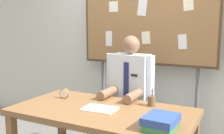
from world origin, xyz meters
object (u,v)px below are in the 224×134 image
object	(u,v)px
desk	(102,119)
desk_clock	(64,94)
book_stack	(161,122)
open_notebook	(100,109)
person	(130,103)
bulletin_board	(147,25)
pen_holder	(151,101)

from	to	relation	value
desk	desk_clock	xyz separation A→B (m)	(-0.51, 0.13, 0.14)
book_stack	desk_clock	bearing A→B (deg)	162.92
desk_clock	open_notebook	bearing A→B (deg)	-16.44
desk	person	size ratio (longest dim) A/B	1.16
bulletin_board	pen_holder	size ratio (longest dim) A/B	12.57
bulletin_board	desk	bearing A→B (deg)	-90.00
bulletin_board	book_stack	world-z (taller)	bulletin_board
person	desk_clock	bearing A→B (deg)	-136.58
book_stack	pen_holder	size ratio (longest dim) A/B	1.70
desk	open_notebook	xyz separation A→B (m)	(-0.02, -0.02, 0.09)
book_stack	open_notebook	world-z (taller)	book_stack
book_stack	desk_clock	world-z (taller)	desk_clock
book_stack	open_notebook	size ratio (longest dim) A/B	0.93
person	pen_holder	xyz separation A→B (m)	(0.35, -0.32, 0.16)
person	book_stack	bearing A→B (deg)	-54.20
desk	desk_clock	size ratio (longest dim) A/B	15.15
open_notebook	person	bearing A→B (deg)	88.58
open_notebook	desk_clock	distance (m)	0.52
desk	pen_holder	xyz separation A→B (m)	(0.35, 0.29, 0.14)
book_stack	pen_holder	xyz separation A→B (m)	(-0.24, 0.50, -0.00)
person	open_notebook	xyz separation A→B (m)	(-0.02, -0.63, 0.12)
person	bulletin_board	bearing A→B (deg)	90.01
bulletin_board	pen_holder	bearing A→B (deg)	-66.40
person	book_stack	world-z (taller)	person
pen_holder	bulletin_board	bearing A→B (deg)	113.60
person	pen_holder	bearing A→B (deg)	-42.33
bulletin_board	desk_clock	bearing A→B (deg)	-117.72
bulletin_board	pen_holder	xyz separation A→B (m)	(0.35, -0.81, -0.69)
book_stack	open_notebook	distance (m)	0.64
bulletin_board	person	bearing A→B (deg)	-89.99
person	book_stack	distance (m)	1.03
desk_clock	pen_holder	world-z (taller)	pen_holder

